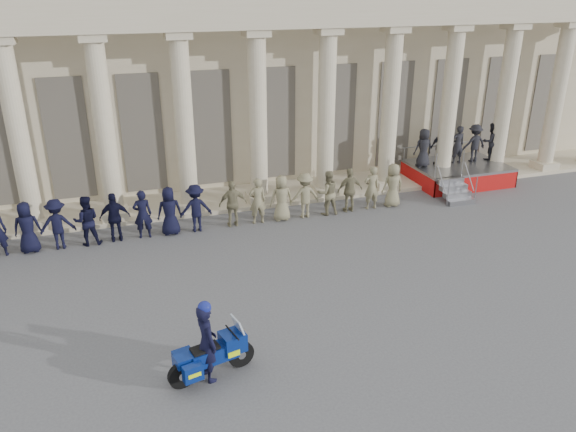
% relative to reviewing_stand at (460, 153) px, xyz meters
% --- Properties ---
extents(ground, '(90.00, 90.00, 0.00)m').
position_rel_reviewing_stand_xyz_m(ground, '(-9.86, -7.96, -1.24)').
color(ground, '#4E4E51').
rests_on(ground, ground).
extents(building, '(40.00, 12.50, 9.00)m').
position_rel_reviewing_stand_xyz_m(building, '(-9.86, 6.78, 3.28)').
color(building, '#BEAF8E').
rests_on(building, ground).
extents(officer_rank, '(21.13, 0.62, 1.63)m').
position_rel_reviewing_stand_xyz_m(officer_rank, '(-14.38, -1.61, -0.43)').
color(officer_rank, black).
rests_on(officer_rank, ground).
extents(reviewing_stand, '(3.96, 3.77, 2.34)m').
position_rel_reviewing_stand_xyz_m(reviewing_stand, '(0.00, 0.00, 0.00)').
color(reviewing_stand, gray).
rests_on(reviewing_stand, ground).
extents(motorcycle, '(1.92, 0.97, 1.25)m').
position_rel_reviewing_stand_xyz_m(motorcycle, '(-12.12, -9.23, -0.70)').
color(motorcycle, black).
rests_on(motorcycle, ground).
extents(rider, '(0.56, 0.73, 1.86)m').
position_rel_reviewing_stand_xyz_m(rider, '(-12.22, -9.26, -0.32)').
color(rider, black).
rests_on(rider, ground).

